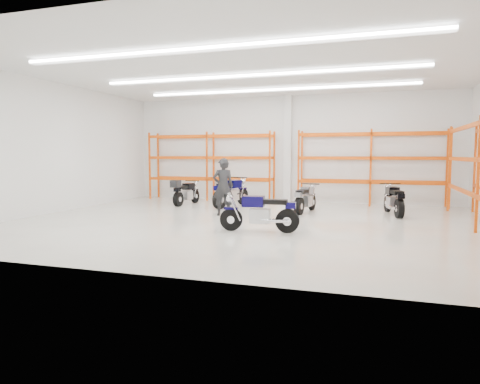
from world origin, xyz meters
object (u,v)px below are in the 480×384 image
(motorcycle_back_a, at_px, (185,193))
(motorcycle_back_b, at_px, (230,193))
(motorcycle_back_d, at_px, (394,201))
(motorcycle_back_c, at_px, (305,199))
(structural_column, at_px, (288,149))
(standing_man, at_px, (223,187))
(motorcycle_main, at_px, (263,213))

(motorcycle_back_a, height_order, motorcycle_back_b, motorcycle_back_b)
(motorcycle_back_d, bearing_deg, motorcycle_back_c, -174.80)
(motorcycle_back_d, bearing_deg, structural_column, 143.93)
(motorcycle_back_b, bearing_deg, standing_man, -76.68)
(motorcycle_back_a, height_order, motorcycle_back_c, motorcycle_back_a)
(motorcycle_main, height_order, structural_column, structural_column)
(motorcycle_back_d, xyz_separation_m, standing_man, (-5.40, -1.70, 0.46))
(motorcycle_back_c, bearing_deg, motorcycle_main, -96.64)
(standing_man, bearing_deg, motorcycle_back_d, 167.71)
(standing_man, bearing_deg, structural_column, -133.93)
(motorcycle_back_a, xyz_separation_m, motorcycle_back_d, (7.85, -0.55, -0.01))
(motorcycle_back_a, distance_m, motorcycle_back_b, 1.92)
(motorcycle_back_a, bearing_deg, structural_column, 34.45)
(motorcycle_main, distance_m, motorcycle_back_d, 5.44)
(motorcycle_back_b, bearing_deg, structural_column, 55.67)
(motorcycle_back_b, xyz_separation_m, motorcycle_back_c, (3.02, -0.79, -0.07))
(motorcycle_main, relative_size, standing_man, 1.11)
(motorcycle_back_b, xyz_separation_m, standing_man, (0.53, -2.22, 0.42))
(motorcycle_back_c, distance_m, structural_column, 3.99)
(motorcycle_main, xyz_separation_m, motorcycle_back_d, (3.38, 4.27, -0.00))
(motorcycle_back_b, bearing_deg, motorcycle_back_c, -14.69)
(motorcycle_main, xyz_separation_m, motorcycle_back_b, (-2.55, 4.79, 0.05))
(standing_man, distance_m, structural_column, 5.07)
(standing_man, relative_size, structural_column, 0.42)
(motorcycle_back_a, height_order, motorcycle_back_d, motorcycle_back_a)
(motorcycle_back_a, xyz_separation_m, motorcycle_back_c, (4.94, -0.82, -0.03))
(motorcycle_main, xyz_separation_m, structural_column, (-0.82, 7.32, 1.77))
(motorcycle_back_b, relative_size, structural_column, 0.50)
(motorcycle_back_b, distance_m, structural_column, 3.52)
(motorcycle_main, height_order, motorcycle_back_b, motorcycle_back_b)
(motorcycle_main, distance_m, motorcycle_back_c, 4.03)
(motorcycle_back_c, bearing_deg, motorcycle_back_d, 5.20)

